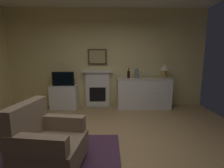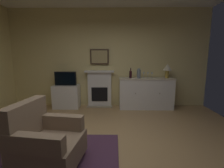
{
  "view_description": "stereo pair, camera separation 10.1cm",
  "coord_description": "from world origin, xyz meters",
  "px_view_note": "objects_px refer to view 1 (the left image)",
  "views": [
    {
      "loc": [
        0.09,
        -2.37,
        1.52
      ],
      "look_at": [
        0.14,
        0.66,
        1.0
      ],
      "focal_mm": 26.12,
      "sensor_mm": 36.0,
      "label": 1
    },
    {
      "loc": [
        0.19,
        -2.37,
        1.52
      ],
      "look_at": [
        0.14,
        0.66,
        1.0
      ],
      "focal_mm": 26.12,
      "sensor_mm": 36.0,
      "label": 2
    }
  ],
  "objects_px": {
    "wine_bottle": "(129,74)",
    "tv_cabinet": "(64,97)",
    "fireplace_unit": "(98,89)",
    "vase_decorative": "(137,73)",
    "armchair": "(47,142)",
    "wine_glass_left": "(142,74)",
    "framed_picture": "(97,57)",
    "table_lamp": "(165,68)",
    "sideboard_cabinet": "(144,93)",
    "tv_set": "(63,79)",
    "wine_glass_center": "(146,74)",
    "wine_glass_right": "(150,74)"
  },
  "relations": [
    {
      "from": "vase_decorative",
      "to": "fireplace_unit",
      "type": "bearing_deg",
      "value": 168.7
    },
    {
      "from": "wine_glass_center",
      "to": "wine_glass_right",
      "type": "xyz_separation_m",
      "value": [
        0.11,
        -0.04,
        0.0
      ]
    },
    {
      "from": "tv_cabinet",
      "to": "sideboard_cabinet",
      "type": "bearing_deg",
      "value": -0.37
    },
    {
      "from": "fireplace_unit",
      "to": "sideboard_cabinet",
      "type": "bearing_deg",
      "value": -7.38
    },
    {
      "from": "wine_glass_center",
      "to": "armchair",
      "type": "bearing_deg",
      "value": -125.72
    },
    {
      "from": "vase_decorative",
      "to": "sideboard_cabinet",
      "type": "bearing_deg",
      "value": 12.24
    },
    {
      "from": "wine_glass_left",
      "to": "wine_bottle",
      "type": "bearing_deg",
      "value": -170.72
    },
    {
      "from": "table_lamp",
      "to": "wine_bottle",
      "type": "bearing_deg",
      "value": -178.46
    },
    {
      "from": "fireplace_unit",
      "to": "table_lamp",
      "type": "height_order",
      "value": "table_lamp"
    },
    {
      "from": "table_lamp",
      "to": "armchair",
      "type": "bearing_deg",
      "value": -132.78
    },
    {
      "from": "wine_glass_center",
      "to": "tv_set",
      "type": "bearing_deg",
      "value": 179.95
    },
    {
      "from": "vase_decorative",
      "to": "armchair",
      "type": "bearing_deg",
      "value": -122.14
    },
    {
      "from": "sideboard_cabinet",
      "to": "wine_glass_center",
      "type": "xyz_separation_m",
      "value": [
        0.03,
        -0.01,
        0.57
      ]
    },
    {
      "from": "fireplace_unit",
      "to": "tv_set",
      "type": "xyz_separation_m",
      "value": [
        -0.98,
        -0.19,
        0.33
      ]
    },
    {
      "from": "vase_decorative",
      "to": "armchair",
      "type": "relative_size",
      "value": 0.31
    },
    {
      "from": "wine_glass_center",
      "to": "tv_cabinet",
      "type": "bearing_deg",
      "value": 179.39
    },
    {
      "from": "table_lamp",
      "to": "fireplace_unit",
      "type": "bearing_deg",
      "value": 174.81
    },
    {
      "from": "armchair",
      "to": "sideboard_cabinet",
      "type": "bearing_deg",
      "value": 54.86
    },
    {
      "from": "framed_picture",
      "to": "vase_decorative",
      "type": "bearing_deg",
      "value": -13.47
    },
    {
      "from": "wine_glass_right",
      "to": "armchair",
      "type": "relative_size",
      "value": 0.18
    },
    {
      "from": "fireplace_unit",
      "to": "wine_bottle",
      "type": "bearing_deg",
      "value": -12.75
    },
    {
      "from": "table_lamp",
      "to": "tv_cabinet",
      "type": "xyz_separation_m",
      "value": [
        -2.93,
        0.01,
        -0.84
      ]
    },
    {
      "from": "tv_set",
      "to": "wine_glass_center",
      "type": "bearing_deg",
      "value": -0.05
    },
    {
      "from": "framed_picture",
      "to": "tv_cabinet",
      "type": "xyz_separation_m",
      "value": [
        -0.97,
        -0.21,
        -1.16
      ]
    },
    {
      "from": "table_lamp",
      "to": "wine_glass_right",
      "type": "height_order",
      "value": "table_lamp"
    },
    {
      "from": "wine_glass_center",
      "to": "table_lamp",
      "type": "bearing_deg",
      "value": 1.07
    },
    {
      "from": "framed_picture",
      "to": "table_lamp",
      "type": "height_order",
      "value": "framed_picture"
    },
    {
      "from": "wine_glass_left",
      "to": "wine_glass_center",
      "type": "distance_m",
      "value": 0.12
    },
    {
      "from": "table_lamp",
      "to": "wine_bottle",
      "type": "distance_m",
      "value": 1.06
    },
    {
      "from": "wine_glass_right",
      "to": "sideboard_cabinet",
      "type": "bearing_deg",
      "value": 161.46
    },
    {
      "from": "table_lamp",
      "to": "tv_set",
      "type": "relative_size",
      "value": 0.65
    },
    {
      "from": "wine_glass_center",
      "to": "framed_picture",
      "type": "bearing_deg",
      "value": 170.57
    },
    {
      "from": "vase_decorative",
      "to": "armchair",
      "type": "xyz_separation_m",
      "value": [
        -1.62,
        -2.58,
        -0.66
      ]
    },
    {
      "from": "sideboard_cabinet",
      "to": "tv_set",
      "type": "distance_m",
      "value": 2.38
    },
    {
      "from": "sideboard_cabinet",
      "to": "wine_glass_right",
      "type": "distance_m",
      "value": 0.59
    },
    {
      "from": "tv_cabinet",
      "to": "tv_set",
      "type": "xyz_separation_m",
      "value": [
        -0.0,
        -0.02,
        0.54
      ]
    },
    {
      "from": "wine_bottle",
      "to": "tv_cabinet",
      "type": "relative_size",
      "value": 0.39
    },
    {
      "from": "wine_glass_left",
      "to": "armchair",
      "type": "relative_size",
      "value": 0.18
    },
    {
      "from": "fireplace_unit",
      "to": "vase_decorative",
      "type": "bearing_deg",
      "value": -11.3
    },
    {
      "from": "wine_bottle",
      "to": "framed_picture",
      "type": "bearing_deg",
      "value": 164.57
    },
    {
      "from": "sideboard_cabinet",
      "to": "wine_glass_center",
      "type": "distance_m",
      "value": 0.57
    },
    {
      "from": "wine_bottle",
      "to": "sideboard_cabinet",
      "type": "bearing_deg",
      "value": 3.48
    },
    {
      "from": "wine_glass_center",
      "to": "tv_set",
      "type": "height_order",
      "value": "tv_set"
    },
    {
      "from": "framed_picture",
      "to": "wine_bottle",
      "type": "bearing_deg",
      "value": -15.43
    },
    {
      "from": "framed_picture",
      "to": "sideboard_cabinet",
      "type": "height_order",
      "value": "framed_picture"
    },
    {
      "from": "fireplace_unit",
      "to": "sideboard_cabinet",
      "type": "xyz_separation_m",
      "value": [
        1.37,
        -0.18,
        -0.1
      ]
    },
    {
      "from": "framed_picture",
      "to": "vase_decorative",
      "type": "height_order",
      "value": "framed_picture"
    },
    {
      "from": "framed_picture",
      "to": "tv_set",
      "type": "relative_size",
      "value": 0.89
    },
    {
      "from": "fireplace_unit",
      "to": "wine_glass_left",
      "type": "xyz_separation_m",
      "value": [
        1.29,
        -0.14,
        0.47
      ]
    },
    {
      "from": "wine_glass_left",
      "to": "table_lamp",
      "type": "bearing_deg",
      "value": -3.01
    }
  ]
}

